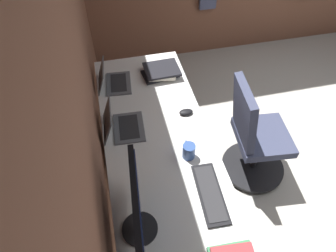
# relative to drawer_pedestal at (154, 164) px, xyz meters

# --- Properties ---
(wall_back) EXTENTS (4.98, 0.10, 2.60)m
(wall_back) POSITION_rel_drawer_pedestal_xyz_m (-0.27, 0.42, 0.95)
(wall_back) COLOR brown
(wall_back) RESTS_ON ground
(desk) EXTENTS (2.19, 0.75, 0.73)m
(desk) POSITION_rel_drawer_pedestal_xyz_m (-0.16, -0.03, 0.32)
(desk) COLOR white
(desk) RESTS_ON ground
(drawer_pedestal) EXTENTS (0.40, 0.51, 0.69)m
(drawer_pedestal) POSITION_rel_drawer_pedestal_xyz_m (0.00, 0.00, 0.00)
(drawer_pedestal) COLOR white
(drawer_pedestal) RESTS_ON ground
(monitor_primary) EXTENTS (0.58, 0.20, 0.39)m
(monitor_primary) POSITION_rel_drawer_pedestal_xyz_m (-0.68, 0.20, 0.61)
(monitor_primary) COLOR black
(monitor_primary) RESTS_ON desk
(laptop_leftmost) EXTENTS (0.31, 0.30, 0.21)m
(laptop_leftmost) POSITION_rel_drawer_pedestal_xyz_m (0.08, 0.21, 0.43)
(laptop_leftmost) COLOR #595B60
(laptop_leftmost) RESTS_ON desk
(laptop_left) EXTENTS (0.31, 0.29, 0.19)m
(laptop_left) POSITION_rel_drawer_pedestal_xyz_m (0.59, 0.22, 0.43)
(laptop_left) COLOR #595B60
(laptop_left) RESTS_ON desk
(keyboard_main) EXTENTS (0.43, 0.16, 0.02)m
(keyboard_main) POSITION_rel_drawer_pedestal_xyz_m (-0.57, -0.24, 0.39)
(keyboard_main) COLOR black
(keyboard_main) RESTS_ON desk
(mouse_main) EXTENTS (0.06, 0.10, 0.03)m
(mouse_main) POSITION_rel_drawer_pedestal_xyz_m (0.13, -0.28, 0.40)
(mouse_main) COLOR black
(mouse_main) RESTS_ON desk
(book_stack_near) EXTENTS (0.25, 0.32, 0.07)m
(book_stack_near) POSITION_rel_drawer_pedestal_xyz_m (0.62, -0.20, 0.42)
(book_stack_near) COLOR black
(book_stack_near) RESTS_ON desk
(coffee_mug) EXTENTS (0.12, 0.08, 0.11)m
(coffee_mug) POSITION_rel_drawer_pedestal_xyz_m (-0.26, -0.19, 0.44)
(coffee_mug) COLOR #335193
(coffee_mug) RESTS_ON desk
(office_chair) EXTENTS (0.56, 0.57, 0.97)m
(office_chair) POSITION_rel_drawer_pedestal_xyz_m (-0.01, -0.83, 0.11)
(office_chair) COLOR #383D56
(office_chair) RESTS_ON ground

